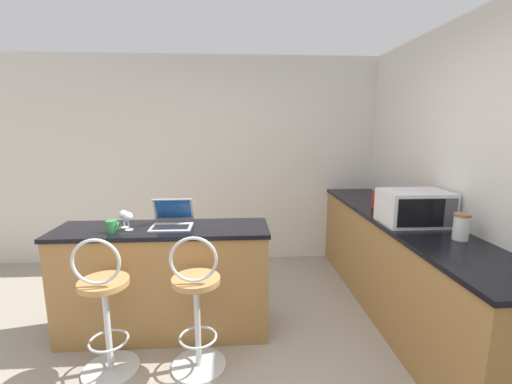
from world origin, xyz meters
name	(u,v)px	position (x,y,z in m)	size (l,w,h in m)	color
wall_back	(226,162)	(0.00, 2.48, 1.30)	(12.00, 0.06, 2.60)	silver
breakfast_bar	(165,281)	(-0.49, 0.81, 0.47)	(1.73, 0.51, 0.93)	#9E703D
counter_right	(399,266)	(1.62, 0.97, 0.47)	(0.60, 2.98, 0.93)	#9E703D
bar_stool_near	(105,310)	(-0.80, 0.32, 0.49)	(0.40, 0.40, 1.03)	silver
bar_stool_far	(197,307)	(-0.17, 0.32, 0.49)	(0.40, 0.40, 1.03)	silver
laptop	(172,219)	(-0.41, 0.86, 0.98)	(0.33, 0.32, 0.22)	#B7BABF
microwave	(415,207)	(1.61, 0.79, 1.07)	(0.54, 0.39, 0.28)	silver
toaster	(387,202)	(1.59, 1.25, 1.02)	(0.21, 0.29, 0.18)	red
wine_glass_short	(128,217)	(-0.74, 0.75, 1.03)	(0.07, 0.07, 0.15)	silver
storage_jar	(461,227)	(1.74, 0.37, 1.03)	(0.12, 0.12, 0.19)	silver
mug_green	(112,226)	(-0.85, 0.70, 0.98)	(0.10, 0.08, 0.10)	#338447
wine_glass_tall	(124,215)	(-0.79, 0.82, 1.03)	(0.07, 0.07, 0.15)	silver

